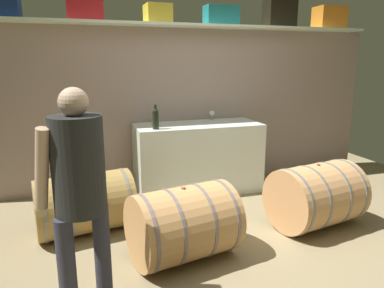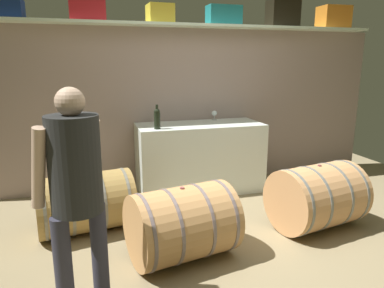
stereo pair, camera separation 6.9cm
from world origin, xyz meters
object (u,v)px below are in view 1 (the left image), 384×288
wine_barrel_near (184,223)px  wine_barrel_flank (85,203)px  wine_glass (212,114)px  wine_barrel_far (316,195)px  toolcase_orange (329,18)px  toolcase_navy (1,8)px  toolcase_red (85,10)px  toolcase_teal (221,16)px  toolcase_black (279,14)px  work_cabinet (198,157)px  toolcase_yellow (158,14)px  wine_bottle_dark (156,118)px  winemaker_pouring (79,182)px

wine_barrel_near → wine_barrel_flank: 1.09m
wine_glass → wine_barrel_far: wine_glass is taller
toolcase_orange → wine_barrel_far: toolcase_orange is taller
toolcase_navy → toolcase_red: (0.86, 0.00, 0.01)m
toolcase_teal → toolcase_black: (0.84, 0.00, 0.05)m
work_cabinet → toolcase_navy: bearing=173.6°
toolcase_yellow → wine_barrel_far: toolcase_yellow is taller
toolcase_navy → toolcase_orange: bearing=0.8°
toolcase_teal → wine_bottle_dark: 1.61m
work_cabinet → wine_barrel_near: size_ratio=1.66×
toolcase_navy → toolcase_orange: toolcase_orange is taller
toolcase_black → wine_barrel_flank: toolcase_black is taller
toolcase_navy → wine_barrel_near: size_ratio=0.39×
toolcase_navy → wine_barrel_far: 3.84m
toolcase_black → wine_barrel_near: size_ratio=0.41×
toolcase_yellow → wine_bottle_dark: size_ratio=1.05×
toolcase_teal → wine_barrel_flank: size_ratio=0.43×
toolcase_yellow → toolcase_orange: 2.46m
toolcase_yellow → wine_bottle_dark: 1.28m
toolcase_navy → wine_barrel_far: (2.95, -1.59, -1.88)m
toolcase_yellow → wine_barrel_near: toolcase_yellow is taller
wine_barrel_flank → winemaker_pouring: (-0.01, -1.22, 0.63)m
work_cabinet → toolcase_yellow: bearing=151.0°
winemaker_pouring → wine_barrel_far: bearing=-18.5°
toolcase_black → toolcase_navy: bearing=-177.5°
wine_barrel_near → winemaker_pouring: bearing=-160.9°
wine_glass → wine_barrel_far: (0.54, -1.58, -0.64)m
wine_barrel_flank → wine_glass: bearing=21.6°
toolcase_orange → wine_glass: bearing=-176.2°
toolcase_yellow → wine_barrel_flank: size_ratio=0.30×
work_cabinet → wine_barrel_near: (-0.63, -1.53, -0.12)m
toolcase_navy → toolcase_teal: toolcase_teal is taller
wine_barrel_far → toolcase_navy: bearing=141.5°
toolcase_red → toolcase_orange: toolcase_orange is taller
wine_barrel_flank → winemaker_pouring: bearing=-99.8°
toolcase_red → wine_barrel_far: toolcase_red is taller
toolcase_orange → wine_barrel_flank: (-3.45, -1.02, -1.95)m
wine_glass → wine_barrel_flank: size_ratio=0.13×
toolcase_teal → wine_barrel_flank: 2.83m
toolcase_yellow → toolcase_black: toolcase_black is taller
toolcase_navy → toolcase_orange: 4.17m
toolcase_navy → winemaker_pouring: toolcase_navy is taller
toolcase_navy → toolcase_teal: 2.53m
toolcase_black → toolcase_orange: size_ratio=1.00×
wine_barrel_flank → winemaker_pouring: winemaker_pouring is taller
toolcase_orange → wine_barrel_flank: size_ratio=0.40×
toolcase_navy → toolcase_red: toolcase_red is taller
toolcase_navy → toolcase_black: (3.37, 0.00, 0.07)m
toolcase_teal → wine_barrel_far: toolcase_teal is taller
toolcase_navy → toolcase_black: bearing=0.8°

